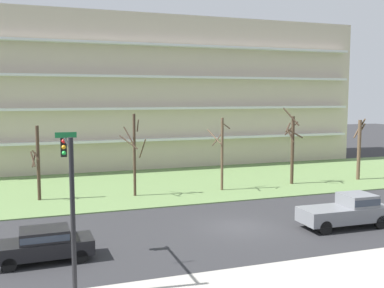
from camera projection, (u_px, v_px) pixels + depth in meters
ground at (240, 227)px, 26.45m from camera, size 160.00×160.00×0.00m
sidewalk_curb_near at (320, 278)px, 18.92m from camera, size 80.00×4.00×0.15m
grass_lawn_strip at (172, 183)px, 39.60m from camera, size 80.00×16.00×0.08m
apartment_building at (139, 93)px, 51.35m from camera, size 49.45×11.76×16.19m
tree_far_left at (38, 163)px, 32.81m from camera, size 0.69×1.02×5.59m
tree_left at (134, 153)px, 34.16m from camera, size 1.97×1.96×6.39m
tree_center at (222, 152)px, 36.32m from camera, size 1.67×1.90×5.99m
tree_right at (292, 146)px, 38.92m from camera, size 1.82×1.83×6.76m
tree_far_right at (359, 148)px, 41.06m from camera, size 0.96×0.94×5.71m
pickup_gray_near_left at (348, 210)px, 26.43m from camera, size 5.44×2.10×1.95m
sedan_black_center_left at (45, 243)px, 20.92m from camera, size 4.44×1.91×1.57m
traffic_signal_mast at (69, 181)px, 18.28m from camera, size 0.90×5.38×6.21m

